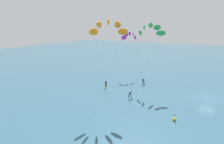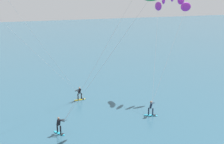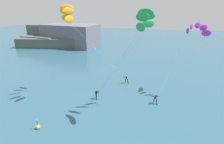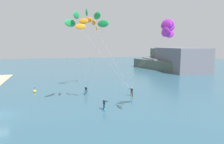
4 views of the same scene
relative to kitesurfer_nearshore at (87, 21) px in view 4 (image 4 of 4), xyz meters
name	(u,v)px [view 4 (image 4 of 4)]	position (x,y,z in m)	size (l,w,h in m)	color
kitesurfer_nearshore	(87,21)	(0.00, 0.00, 0.00)	(9.51, 6.53, 14.92)	#23ADD1
kitesurfer_mid_water	(164,33)	(8.10, 8.24, -2.01)	(8.59, 9.05, 12.76)	#23ADD1
kitesurfer_far_out	(90,26)	(-12.39, 3.01, 0.50)	(12.33, 9.56, 15.44)	yellow
marker_buoy	(35,91)	(-12.11, -8.67, -12.82)	(0.56, 0.56, 1.38)	yellow
distant_headland	(173,61)	(-37.62, 41.00, -9.87)	(32.07, 19.82, 8.46)	#565B60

